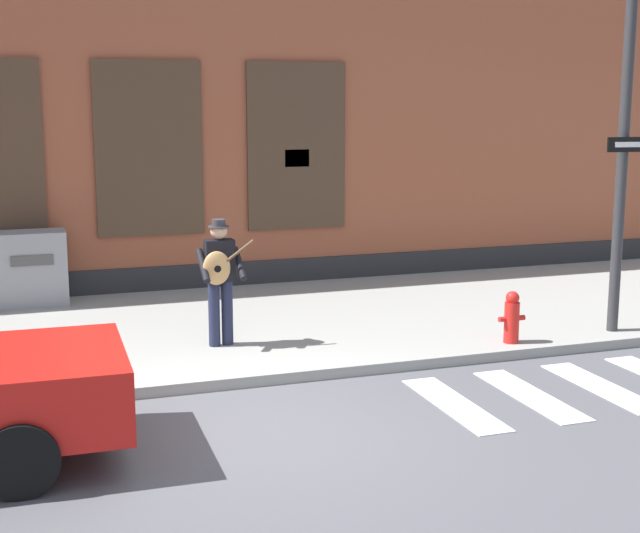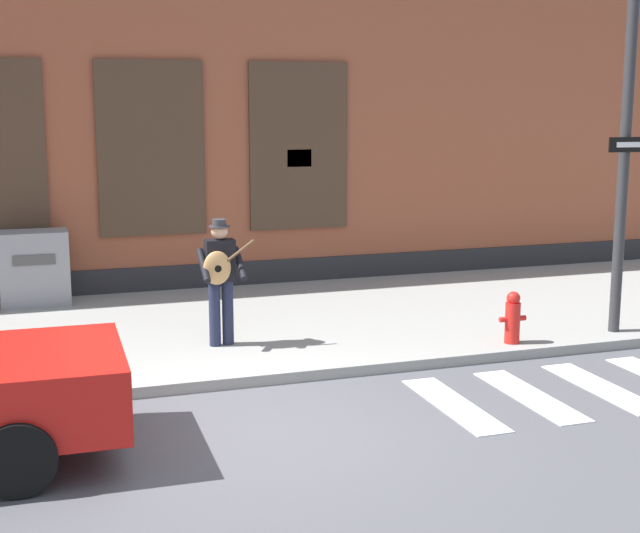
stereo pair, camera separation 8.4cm
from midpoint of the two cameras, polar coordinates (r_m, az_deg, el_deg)
The scene contains 7 objects.
ground_plane at distance 9.25m, azimuth -4.84°, elevation -10.42°, with size 160.00×160.00×0.00m, color #4C4C51.
sidewalk at distance 12.93m, azimuth -9.09°, elevation -4.11°, with size 28.00×5.23×0.14m.
building_backdrop at distance 17.08m, azimuth -12.06°, elevation 9.77°, with size 28.00×4.06×6.31m.
crosswalk at distance 11.31m, azimuth 19.30°, elevation -7.04°, with size 5.20×1.90×0.01m.
busker at distance 11.64m, azimuth -6.65°, elevation -0.51°, with size 0.71×0.52×1.67m.
utility_box at distance 14.74m, azimuth -18.09°, elevation -0.10°, with size 1.06×0.65×1.17m.
fire_hydrant at distance 12.10m, azimuth 11.98°, elevation -3.20°, with size 0.38×0.20×0.70m.
Camera 1 is at (-2.08, -8.39, 3.30)m, focal length 50.00 mm.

